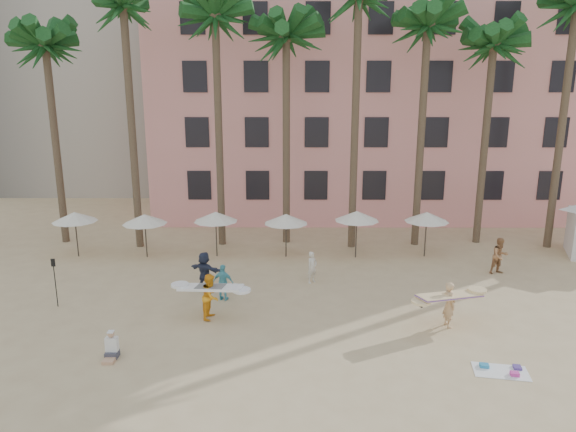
% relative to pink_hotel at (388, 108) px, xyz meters
% --- Properties ---
extents(ground, '(120.00, 120.00, 0.00)m').
position_rel_pink_hotel_xyz_m(ground, '(-7.00, -26.00, -8.00)').
color(ground, '#D1B789').
rests_on(ground, ground).
extents(pink_hotel, '(35.00, 14.00, 16.00)m').
position_rel_pink_hotel_xyz_m(pink_hotel, '(0.00, 0.00, 0.00)').
color(pink_hotel, pink).
rests_on(pink_hotel, ground).
extents(palm_row, '(44.40, 5.40, 16.30)m').
position_rel_pink_hotel_xyz_m(palm_row, '(-6.49, -11.00, 4.97)').
color(palm_row, brown).
rests_on(palm_row, ground).
extents(umbrella_row, '(22.50, 2.70, 2.73)m').
position_rel_pink_hotel_xyz_m(umbrella_row, '(-10.00, -13.50, -5.67)').
color(umbrella_row, '#332B23').
rests_on(umbrella_row, ground).
extents(beach_towel, '(1.95, 1.30, 0.14)m').
position_rel_pink_hotel_xyz_m(beach_towel, '(-0.52, -25.93, -7.97)').
color(beach_towel, white).
rests_on(beach_towel, ground).
extents(carrier_yellow, '(2.94, 1.89, 1.89)m').
position_rel_pink_hotel_xyz_m(carrier_yellow, '(-1.35, -22.48, -6.95)').
color(carrier_yellow, tan).
rests_on(carrier_yellow, ground).
extents(carrier_white, '(2.82, 1.32, 1.94)m').
position_rel_pink_hotel_xyz_m(carrier_white, '(-11.08, -21.71, -6.98)').
color(carrier_white, '#FFA61A').
rests_on(carrier_white, ground).
extents(beachgoers, '(16.44, 4.37, 1.92)m').
position_rel_pink_hotel_xyz_m(beachgoers, '(-6.59, -18.00, -7.08)').
color(beachgoers, '#A97246').
rests_on(beachgoers, ground).
extents(paddle, '(0.18, 0.04, 2.23)m').
position_rel_pink_hotel_xyz_m(paddle, '(-18.06, -20.60, -6.59)').
color(paddle, black).
rests_on(paddle, ground).
extents(seated_man, '(0.44, 0.77, 0.99)m').
position_rel_pink_hotel_xyz_m(seated_man, '(-14.14, -25.07, -7.66)').
color(seated_man, '#3F3F4C').
rests_on(seated_man, ground).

